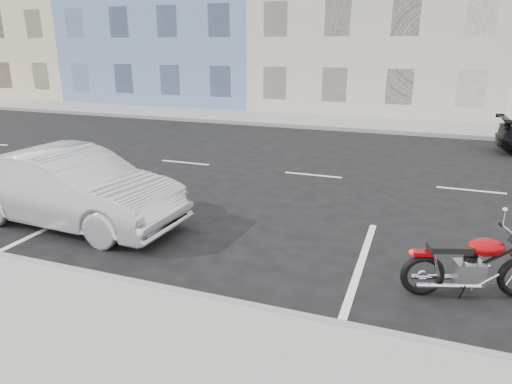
# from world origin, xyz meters

# --- Properties ---
(ground) EXTENTS (120.00, 120.00, 0.00)m
(ground) POSITION_xyz_m (0.00, 0.00, 0.00)
(ground) COLOR black
(ground) RESTS_ON ground
(sidewalk_far) EXTENTS (80.00, 3.40, 0.15)m
(sidewalk_far) POSITION_xyz_m (-5.00, 8.70, 0.07)
(sidewalk_far) COLOR gray
(sidewalk_far) RESTS_ON ground
(curb_near) EXTENTS (80.00, 0.12, 0.16)m
(curb_near) POSITION_xyz_m (-5.00, -7.00, 0.08)
(curb_near) COLOR gray
(curb_near) RESTS_ON ground
(curb_far) EXTENTS (80.00, 0.12, 0.16)m
(curb_far) POSITION_xyz_m (-5.00, 7.00, 0.08)
(curb_far) COLOR gray
(curb_far) RESTS_ON ground
(bldg_far_west) EXTENTS (12.00, 12.00, 12.00)m
(bldg_far_west) POSITION_xyz_m (-26.00, 16.30, 6.00)
(bldg_far_west) COLOR #C4AD90
(bldg_far_west) RESTS_ON ground
(bldg_cream) EXTENTS (12.00, 12.00, 11.50)m
(bldg_cream) POSITION_xyz_m (-2.00, 16.30, 5.75)
(bldg_cream) COLOR #BAB09D
(bldg_cream) RESTS_ON ground
(sedan_silver) EXTENTS (4.68, 1.86, 1.51)m
(sedan_silver) POSITION_xyz_m (-5.65, -5.19, 0.76)
(sedan_silver) COLOR #B1B4B9
(sedan_silver) RESTS_ON ground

